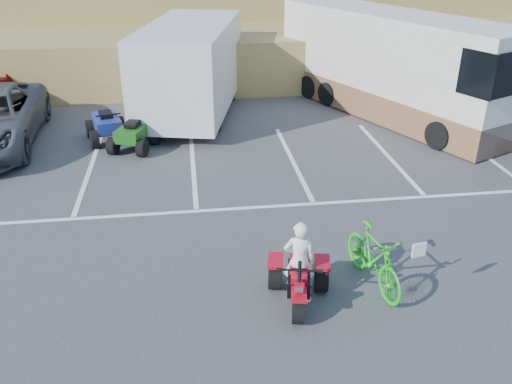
{
  "coord_description": "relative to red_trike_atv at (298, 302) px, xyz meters",
  "views": [
    {
      "loc": [
        -0.1,
        -8.38,
        5.78
      ],
      "look_at": [
        1.19,
        1.19,
        1.0
      ],
      "focal_mm": 38.0,
      "sensor_mm": 36.0,
      "label": 1
    }
  ],
  "objects": [
    {
      "name": "parking_stripes",
      "position": [
        -0.74,
        5.16,
        0.0
      ],
      "size": [
        28.0,
        5.16,
        0.01
      ],
      "color": "white",
      "rests_on": "ground"
    },
    {
      "name": "cargo_trailer",
      "position": [
        -1.47,
        10.55,
        1.6
      ],
      "size": [
        3.9,
        6.76,
        2.96
      ],
      "rotation": [
        0.0,
        0.0,
        -0.23
      ],
      "color": "silver",
      "rests_on": "ground"
    },
    {
      "name": "quad_atv_green",
      "position": [
        -3.22,
        7.51,
        0.0
      ],
      "size": [
        1.48,
        1.71,
        0.94
      ],
      "primitive_type": null,
      "rotation": [
        0.0,
        0.0,
        -0.33
      ],
      "color": "#185413",
      "rests_on": "ground"
    },
    {
      "name": "rider",
      "position": [
        0.03,
        0.15,
        0.73
      ],
      "size": [
        0.6,
        0.45,
        1.47
      ],
      "primitive_type": "imported",
      "rotation": [
        0.0,
        0.0,
        2.94
      ],
      "color": "white",
      "rests_on": "ground"
    },
    {
      "name": "red_trike_atv",
      "position": [
        0.0,
        0.0,
        0.0
      ],
      "size": [
        1.33,
        1.61,
        0.93
      ],
      "primitive_type": null,
      "rotation": [
        0.0,
        0.0,
        -0.2
      ],
      "color": "#AF0A1A",
      "rests_on": "ground"
    },
    {
      "name": "rv_motorhome",
      "position": [
        5.05,
        9.72,
        1.41
      ],
      "size": [
        5.87,
        9.17,
        3.25
      ],
      "rotation": [
        0.0,
        0.0,
        0.43
      ],
      "color": "silver",
      "rests_on": "ground"
    },
    {
      "name": "ground",
      "position": [
        -1.6,
        1.1,
        0.0
      ],
      "size": [
        100.0,
        100.0,
        0.0
      ],
      "primitive_type": "plane",
      "color": "#3C3C3F",
      "rests_on": "ground"
    },
    {
      "name": "grass_embankment",
      "position": [
        -1.6,
        16.58,
        1.42
      ],
      "size": [
        40.0,
        8.5,
        3.1
      ],
      "color": "olive",
      "rests_on": "ground"
    },
    {
      "name": "green_dirt_bike",
      "position": [
        1.39,
        0.33,
        0.56
      ],
      "size": [
        0.86,
        1.92,
        1.11
      ],
      "primitive_type": "imported",
      "rotation": [
        0.0,
        0.0,
        0.19
      ],
      "color": "#14BF19",
      "rests_on": "ground"
    },
    {
      "name": "quad_atv_blue",
      "position": [
        -4.04,
        8.34,
        0.0
      ],
      "size": [
        1.47,
        1.74,
        0.98
      ],
      "primitive_type": null,
      "rotation": [
        0.0,
        0.0,
        0.26
      ],
      "color": "navy",
      "rests_on": "ground"
    }
  ]
}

